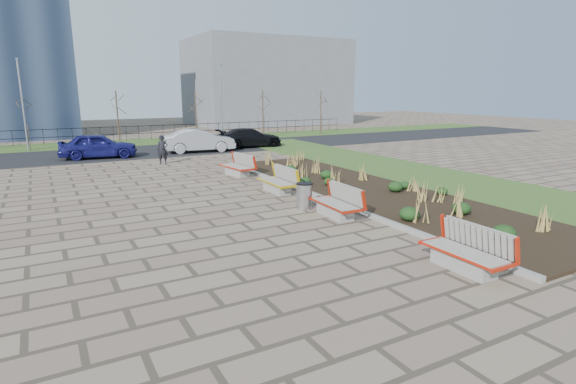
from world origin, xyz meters
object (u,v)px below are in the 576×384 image
car_black (250,138)px  lamp_west (23,106)px  lamp_east (221,103)px  bench_c (277,180)px  bench_d (237,165)px  pedestrian (163,150)px  litter_bin (304,196)px  bench_a (464,250)px  car_blue (98,146)px  bench_b (335,202)px  car_silver (199,140)px

car_black → lamp_west: bearing=73.7°
lamp_west → lamp_east: (14.00, 0.00, 0.00)m
lamp_west → lamp_east: same height
bench_c → bench_d: size_ratio=1.00×
bench_d → pedestrian: size_ratio=1.29×
litter_bin → lamp_east: size_ratio=0.15×
bench_a → car_blue: size_ratio=0.47×
bench_a → car_blue: car_blue is taller
bench_b → pedestrian: (-2.29, 13.58, 0.32)m
car_black → bench_a: bearing=171.6°
lamp_west → lamp_east: size_ratio=1.00×
litter_bin → bench_d: bearing=87.1°
car_blue → lamp_east: (10.18, 5.76, 2.26)m
pedestrian → bench_b: bearing=-62.3°
bench_c → car_silver: (1.11, 13.36, 0.29)m
car_silver → car_blue: bearing=95.3°
bench_a → bench_b: size_ratio=1.00×
bench_a → lamp_west: (-9.00, 28.64, 2.54)m
car_silver → bench_a: bearing=-175.4°
bench_a → pedestrian: pedestrian is taller
car_black → lamp_west: 15.27m
car_silver → lamp_west: (-10.11, 5.99, 2.25)m
bench_c → lamp_east: lamp_east is taller
bench_a → lamp_east: lamp_east is taller
car_blue → lamp_east: bearing=-52.9°
bench_c → bench_a: bearing=-89.6°
bench_b → bench_c: bearing=92.9°
litter_bin → car_black: size_ratio=0.19×
bench_a → lamp_east: (5.00, 28.64, 2.54)m
bench_b → bench_c: size_ratio=1.00×
litter_bin → car_black: car_black is taller
bench_b → car_blue: car_blue is taller
bench_a → bench_d: 13.52m
lamp_east → bench_d: bearing=-108.3°
pedestrian → lamp_west: lamp_west is taller
bench_b → pedestrian: pedestrian is taller
bench_c → lamp_west: (-9.00, 19.35, 2.54)m
lamp_east → car_blue: bearing=-150.5°
lamp_east → bench_c: bearing=-104.5°
car_blue → lamp_east: lamp_east is taller
bench_c → bench_d: (0.00, 4.22, 0.00)m
car_silver → bench_c: bearing=-177.3°
bench_a → car_black: 23.97m
litter_bin → pedestrian: (-1.93, 12.22, 0.37)m
car_silver → car_black: bearing=-71.9°
pedestrian → car_silver: pedestrian is taller
pedestrian → car_silver: bearing=67.0°
pedestrian → car_blue: bearing=143.0°
bench_a → lamp_east: 29.18m
bench_d → car_black: bearing=55.3°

